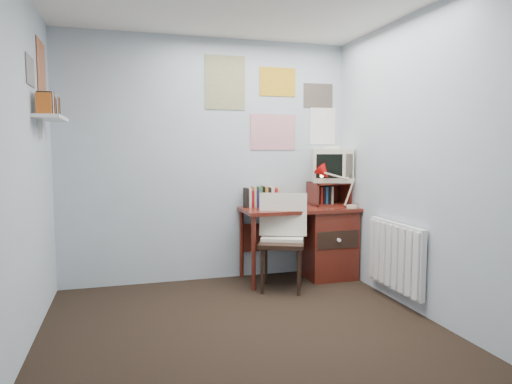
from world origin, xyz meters
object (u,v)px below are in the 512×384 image
(radiator, at_px, (396,256))
(wall_shelf, at_px, (51,118))
(desk_lamp, at_px, (352,189))
(tv_riser, at_px, (329,194))
(desk_chair, at_px, (282,244))
(desk, at_px, (322,240))
(crt_tv, at_px, (332,164))

(radiator, height_order, wall_shelf, wall_shelf)
(desk_lamp, relative_size, tv_riser, 1.00)
(desk_chair, distance_m, desk_lamp, 0.96)
(desk_lamp, bearing_deg, radiator, -101.15)
(desk_chair, bearing_deg, radiator, -12.39)
(radiator, bearing_deg, desk_lamp, 93.43)
(desk, distance_m, wall_shelf, 2.87)
(desk, xyz_separation_m, tv_riser, (0.12, 0.11, 0.48))
(tv_riser, bearing_deg, wall_shelf, -169.68)
(desk_chair, bearing_deg, crt_tv, 54.78)
(tv_riser, bearing_deg, radiator, -80.72)
(desk_lamp, xyz_separation_m, radiator, (0.04, -0.74, -0.54))
(desk_chair, xyz_separation_m, wall_shelf, (-2.01, -0.07, 1.16))
(desk_chair, bearing_deg, tv_riser, 55.02)
(desk, xyz_separation_m, wall_shelf, (-2.57, -0.38, 1.21))
(desk, xyz_separation_m, radiator, (0.29, -0.93, 0.01))
(tv_riser, relative_size, crt_tv, 0.96)
(desk_lamp, distance_m, wall_shelf, 2.90)
(desk_chair, height_order, crt_tv, crt_tv)
(tv_riser, relative_size, radiator, 0.50)
(tv_riser, bearing_deg, desk, -137.04)
(tv_riser, bearing_deg, crt_tv, 26.68)
(desk, bearing_deg, crt_tv, 39.47)
(radiator, bearing_deg, wall_shelf, 169.11)
(wall_shelf, bearing_deg, tv_riser, 10.32)
(desk, bearing_deg, desk_chair, -151.67)
(radiator, bearing_deg, tv_riser, 99.28)
(desk_lamp, bearing_deg, desk_chair, 173.86)
(wall_shelf, bearing_deg, radiator, -10.89)
(desk, distance_m, tv_riser, 0.51)
(wall_shelf, bearing_deg, desk_lamp, 3.95)
(desk_lamp, bearing_deg, crt_tv, 90.60)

